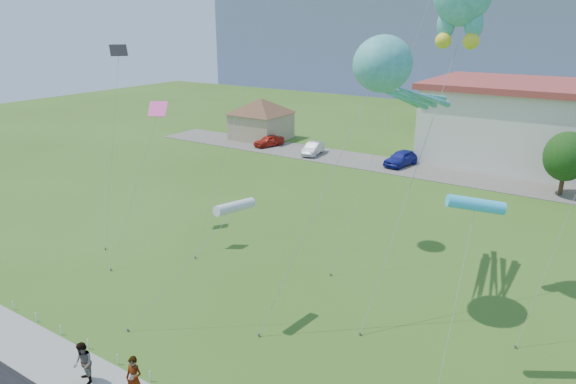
{
  "coord_description": "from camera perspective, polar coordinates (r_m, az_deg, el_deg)",
  "views": [
    {
      "loc": [
        13.23,
        -12.79,
        13.97
      ],
      "look_at": [
        -0.38,
        8.0,
        5.68
      ],
      "focal_mm": 32.0,
      "sensor_mm": 36.0,
      "label": 1
    }
  ],
  "objects": [
    {
      "name": "ground",
      "position": [
        23.1,
        -10.72,
        -19.13
      ],
      "size": [
        160.0,
        160.0,
        0.0
      ],
      "primitive_type": "plane",
      "color": "#375919",
      "rests_on": "ground"
    },
    {
      "name": "parking_strip",
      "position": [
        51.51,
        17.07,
        1.93
      ],
      "size": [
        70.0,
        6.0,
        0.06
      ],
      "primitive_type": "cube",
      "color": "#59544C",
      "rests_on": "ground"
    },
    {
      "name": "hill_ridge",
      "position": [
        133.46,
        28.68,
        15.68
      ],
      "size": [
        160.0,
        50.0,
        25.0
      ],
      "primitive_type": "cube",
      "color": "slate",
      "rests_on": "ground"
    },
    {
      "name": "pavilion",
      "position": [
        63.92,
        -3.02,
        8.57
      ],
      "size": [
        9.2,
        9.2,
        5.0
      ],
      "color": "tan",
      "rests_on": "ground"
    },
    {
      "name": "tree_near",
      "position": [
        48.08,
        28.54,
        3.48
      ],
      "size": [
        3.6,
        3.6,
        5.47
      ],
      "color": "#3F2B19",
      "rests_on": "ground"
    },
    {
      "name": "pedestrian_left",
      "position": [
        21.61,
        -16.72,
        -19.23
      ],
      "size": [
        0.76,
        0.59,
        1.86
      ],
      "primitive_type": "imported",
      "rotation": [
        0.0,
        0.0,
        0.23
      ],
      "color": "gray",
      "rests_on": "sidewalk"
    },
    {
      "name": "pedestrian_right",
      "position": [
        23.05,
        -21.81,
        -17.28
      ],
      "size": [
        1.08,
        0.97,
        1.82
      ],
      "primitive_type": "imported",
      "rotation": [
        0.0,
        0.0,
        -0.38
      ],
      "color": "gray",
      "rests_on": "sidewalk"
    },
    {
      "name": "parked_car_red",
      "position": [
        60.24,
        -2.12,
        5.73
      ],
      "size": [
        2.66,
        4.09,
        1.29
      ],
      "primitive_type": "imported",
      "rotation": [
        0.0,
        0.0,
        -0.33
      ],
      "color": "#B02215",
      "rests_on": "parking_strip"
    },
    {
      "name": "parked_car_silver",
      "position": [
        56.44,
        2.82,
        4.87
      ],
      "size": [
        2.12,
        4.24,
        1.34
      ],
      "primitive_type": "imported",
      "rotation": [
        0.0,
        0.0,
        0.18
      ],
      "color": "silver",
      "rests_on": "parking_strip"
    },
    {
      "name": "parked_car_blue",
      "position": [
        53.19,
        12.49,
        3.72
      ],
      "size": [
        2.66,
        4.81,
        1.55
      ],
      "primitive_type": "imported",
      "rotation": [
        0.0,
        0.0,
        -0.19
      ],
      "color": "navy",
      "rests_on": "parking_strip"
    },
    {
      "name": "octopus_kite",
      "position": [
        25.41,
        11.54,
        12.28
      ],
      "size": [
        4.3,
        12.34,
        13.42
      ],
      "color": "teal",
      "rests_on": "ground"
    },
    {
      "name": "small_kite_cyan",
      "position": [
        20.83,
        20.1,
        -1.48
      ],
      "size": [
        0.69,
        6.24,
        7.76
      ],
      "color": "#34C1EE",
      "rests_on": "ground"
    },
    {
      "name": "small_kite_pink",
      "position": [
        32.48,
        -14.75,
        7.24
      ],
      "size": [
        1.29,
        5.48,
        9.32
      ],
      "color": "#F73797",
      "rests_on": "ground"
    },
    {
      "name": "small_kite_white",
      "position": [
        23.65,
        -6.03,
        -1.75
      ],
      "size": [
        4.0,
        4.93,
        6.32
      ],
      "color": "silver",
      "rests_on": "ground"
    },
    {
      "name": "small_kite_black",
      "position": [
        36.36,
        -18.46,
        12.43
      ],
      "size": [
        2.92,
        5.11,
        12.58
      ],
      "color": "black",
      "rests_on": "ground"
    }
  ]
}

